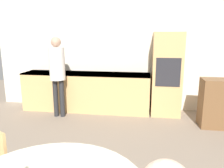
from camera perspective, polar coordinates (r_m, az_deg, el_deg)
wall_back at (r=5.24m, az=4.73°, el=7.53°), size 6.67×0.05×2.60m
kitchen_counter at (r=5.21m, az=-6.77°, el=-1.87°), size 2.97×0.60×0.90m
oven_unit at (r=4.97m, az=14.07°, el=2.46°), size 0.63×0.59×1.83m
person_standing at (r=4.78m, az=-14.11°, el=4.05°), size 0.33×0.33×1.73m
bowl_centre at (r=1.81m, az=-0.05°, el=-19.58°), size 0.16×0.16×0.05m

